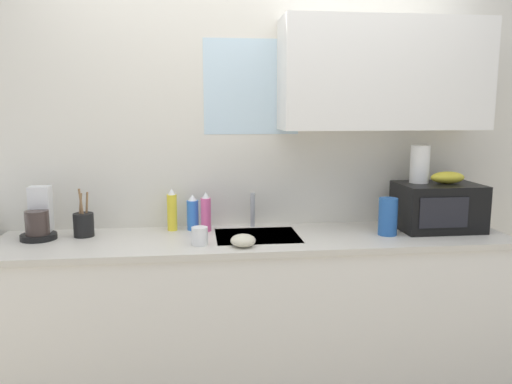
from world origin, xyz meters
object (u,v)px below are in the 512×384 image
Objects in this scene: utensil_crock at (84,224)px; small_bowl at (243,240)px; dish_soap_bottle_pink at (206,213)px; dish_soap_bottle_yellow at (172,211)px; microwave at (438,207)px; cereal_canister at (388,217)px; dish_soap_bottle_blue at (193,213)px; mug_white at (200,236)px; paper_towel_roll at (420,164)px; banana_bunch at (448,178)px; coffee_maker at (39,219)px.

small_bowl is (0.85, -0.32, -0.04)m from utensil_crock.
dish_soap_bottle_pink is 0.20m from dish_soap_bottle_yellow.
cereal_canister is at bearing -163.83° from microwave.
dish_soap_bottle_blue is 2.19× the size of mug_white.
paper_towel_roll is 1.69× the size of small_bowl.
paper_towel_roll reaches higher than banana_bunch.
cereal_canister is (1.91, -0.16, 0.00)m from coffee_maker.
mug_white is at bearing -22.26° from utensil_crock.
banana_bunch is 1.27m from small_bowl.
dish_soap_bottle_pink is 0.09m from dish_soap_bottle_blue.
banana_bunch is at bearing -5.97° from dish_soap_bottle_blue.
coffee_maker is at bearing 178.55° from banana_bunch.
paper_towel_roll is 1.16m from small_bowl.
mug_white is at bearing -169.43° from paper_towel_roll.
banana_bunch is at bearing -5.58° from dish_soap_bottle_yellow.
banana_bunch reaches higher than dish_soap_bottle_yellow.
banana_bunch is at bearing -1.93° from utensil_crock.
banana_bunch reaches higher than utensil_crock.
dish_soap_bottle_yellow is at bearing 168.00° from cereal_canister.
paper_towel_roll is 2.17m from coffee_maker.
dish_soap_bottle_yellow is at bearing 114.06° from mug_white.
mug_white is at bearing -172.46° from banana_bunch.
dish_soap_bottle_pink is at bearing 3.86° from utensil_crock.
small_bowl is (0.37, -0.41, -0.08)m from dish_soap_bottle_yellow.
microwave is at bearing -4.96° from dish_soap_bottle_pink.
small_bowl is at bearing -167.97° from microwave.
cereal_canister is 0.77× the size of utensil_crock.
mug_white is (-1.39, -0.19, -0.09)m from microwave.
coffee_maker reaches higher than small_bowl.
cereal_canister is at bearing 4.92° from mug_white.
utensil_crock is (-0.60, -0.08, -0.03)m from dish_soap_bottle_blue.
coffee_maker reaches higher than cereal_canister.
paper_towel_roll is 2.32× the size of mug_white.
coffee_maker is at bearing -177.15° from utensil_crock.
dish_soap_bottle_yellow is 1.23m from cereal_canister.
banana_bunch is 0.95× the size of cereal_canister.
dish_soap_bottle_pink reaches higher than small_bowl.
microwave is 2.21× the size of dish_soap_bottle_blue.
small_bowl is (-1.22, -0.25, -0.27)m from banana_bunch.
utensil_crock is at bearing 2.85° from coffee_maker.
dish_soap_bottle_yellow is (-1.59, 0.16, -0.19)m from banana_bunch.
small_bowl is (0.22, -0.06, -0.02)m from mug_white.
dish_soap_bottle_blue is 0.48m from small_bowl.
small_bowl is (-1.17, -0.25, -0.10)m from microwave.
paper_towel_roll is at bearing -0.59° from utensil_crock.
coffee_maker reaches higher than microwave.
dish_soap_bottle_pink reaches higher than mug_white.
dish_soap_bottle_blue is at bearing 6.58° from coffee_maker.
dish_soap_bottle_pink is at bearing 3.60° from coffee_maker.
coffee_maker is 0.90m from mug_white.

